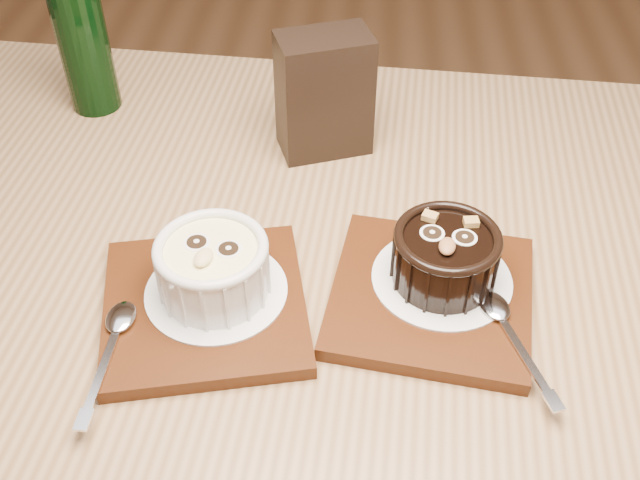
# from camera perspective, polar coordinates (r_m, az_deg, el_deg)

# --- Properties ---
(table) EXTENTS (1.26, 0.89, 0.75)m
(table) POSITION_cam_1_polar(r_m,az_deg,el_deg) (0.79, -0.50, -7.16)
(table) COLOR brown
(table) RESTS_ON ground
(tray_left) EXTENTS (0.21, 0.21, 0.01)m
(tray_left) POSITION_cam_1_polar(r_m,az_deg,el_deg) (0.69, -8.74, -4.99)
(tray_left) COLOR #451F0B
(tray_left) RESTS_ON table
(doily_left) EXTENTS (0.13, 0.13, 0.00)m
(doily_left) POSITION_cam_1_polar(r_m,az_deg,el_deg) (0.69, -7.90, -3.85)
(doily_left) COLOR white
(doily_left) RESTS_ON tray_left
(ramekin_white) EXTENTS (0.10, 0.10, 0.06)m
(ramekin_white) POSITION_cam_1_polar(r_m,az_deg,el_deg) (0.67, -8.16, -1.96)
(ramekin_white) COLOR silver
(ramekin_white) RESTS_ON doily_left
(spoon_left) EXTENTS (0.03, 0.13, 0.01)m
(spoon_left) POSITION_cam_1_polar(r_m,az_deg,el_deg) (0.66, -15.76, -7.93)
(spoon_left) COLOR silver
(spoon_left) RESTS_ON tray_left
(tray_right) EXTENTS (0.20, 0.20, 0.01)m
(tray_right) POSITION_cam_1_polar(r_m,az_deg,el_deg) (0.70, 8.43, -4.24)
(tray_right) COLOR #451F0B
(tray_right) RESTS_ON table
(doily_right) EXTENTS (0.13, 0.13, 0.00)m
(doily_right) POSITION_cam_1_polar(r_m,az_deg,el_deg) (0.70, 9.25, -2.91)
(doily_right) COLOR white
(doily_right) RESTS_ON tray_right
(ramekin_dark) EXTENTS (0.10, 0.10, 0.06)m
(ramekin_dark) POSITION_cam_1_polar(r_m,az_deg,el_deg) (0.68, 9.54, -1.09)
(ramekin_dark) COLOR black
(ramekin_dark) RESTS_ON doily_right
(spoon_right) EXTENTS (0.07, 0.13, 0.01)m
(spoon_right) POSITION_cam_1_polar(r_m,az_deg,el_deg) (0.67, 14.46, -7.00)
(spoon_right) COLOR silver
(spoon_right) RESTS_ON tray_right
(condiment_stand) EXTENTS (0.11, 0.09, 0.14)m
(condiment_stand) POSITION_cam_1_polar(r_m,az_deg,el_deg) (0.84, 0.32, 11.04)
(condiment_stand) COLOR black
(condiment_stand) RESTS_ON table
(green_bottle) EXTENTS (0.06, 0.06, 0.22)m
(green_bottle) POSITION_cam_1_polar(r_m,az_deg,el_deg) (0.95, -17.59, 14.21)
(green_bottle) COLOR black
(green_bottle) RESTS_ON table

